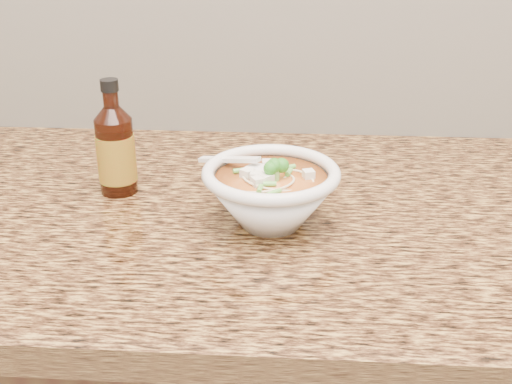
{
  "coord_description": "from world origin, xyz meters",
  "views": [
    {
      "loc": [
        -0.06,
        0.84,
        1.31
      ],
      "look_at": [
        -0.12,
        1.61,
        0.95
      ],
      "focal_mm": 45.0,
      "sensor_mm": 36.0,
      "label": 1
    }
  ],
  "objects": [
    {
      "name": "soup_bowl",
      "position": [
        -0.1,
        1.61,
        0.94
      ],
      "size": [
        0.2,
        0.18,
        0.1
      ],
      "rotation": [
        0.0,
        0.0,
        -0.29
      ],
      "color": "white",
      "rests_on": "counter_slab"
    },
    {
      "name": "counter_slab",
      "position": [
        0.0,
        1.68,
        0.88
      ],
      "size": [
        4.0,
        0.68,
        0.04
      ],
      "primitive_type": "cube",
      "color": "#A97F3D",
      "rests_on": "cabinet"
    },
    {
      "name": "hot_sauce_bottle",
      "position": [
        -0.33,
        1.7,
        0.97
      ],
      "size": [
        0.06,
        0.06,
        0.17
      ],
      "rotation": [
        0.0,
        0.0,
        0.05
      ],
      "color": "#361107",
      "rests_on": "counter_slab"
    }
  ]
}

